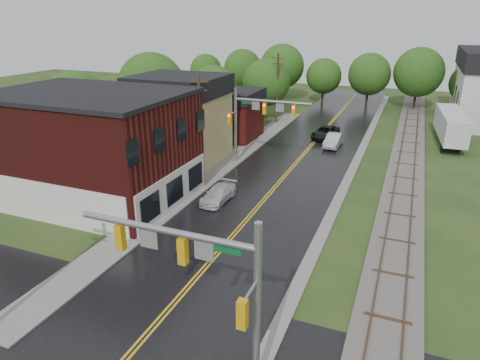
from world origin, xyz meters
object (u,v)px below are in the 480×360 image
Objects in this scene: tree_left_b at (152,88)px; pickup_white at (218,194)px; traffic_signal_near at (202,268)px; utility_pole_c at (277,87)px; utility_pole_b at (200,125)px; tree_left_e at (267,84)px; tree_left_c at (215,90)px; suv_dark at (325,133)px; sedan_silver at (334,140)px; semi_trailer at (451,125)px; traffic_signal_far at (257,114)px; tree_left_a at (77,109)px; brick_building at (92,146)px.

pickup_white is at bearing -44.07° from tree_left_b.
utility_pole_c is (-10.27, 42.00, -0.25)m from traffic_signal_near.
utility_pole_b is 23.99m from tree_left_e.
tree_left_c is at bearing 114.56° from traffic_signal_near.
suv_dark is at bearing -4.15° from tree_left_c.
tree_left_e is 15.58m from sedan_silver.
sedan_silver is (9.12, 13.83, -4.01)m from utility_pole_b.
tree_left_e is (-2.05, 1.90, 0.09)m from utility_pole_c.
utility_pole_c is 1.10× the size of tree_left_e.
tree_left_c reaches higher than semi_trailer.
tree_left_c is at bearing -175.56° from semi_trailer.
tree_left_c is at bearing 128.82° from traffic_signal_far.
tree_left_c is (6.00, 18.00, -0.60)m from tree_left_a.
tree_left_c is at bearing 63.44° from tree_left_b.
traffic_signal_near is at bearing -65.35° from pickup_white.
pickup_white is at bearing 16.32° from brick_building.
traffic_signal_near is at bearing -39.17° from brick_building.
tree_left_a is 39.53m from semi_trailer.
tree_left_a reaches higher than tree_left_e.
sedan_silver is at bearing -151.98° from semi_trailer.
brick_building reaches higher than tree_left_c.
tree_left_b is 2.39× the size of pickup_white.
tree_left_b is at bearing -166.87° from sedan_silver.
traffic_signal_near is 36.73m from tree_left_b.
semi_trailer is (31.87, 10.16, -3.62)m from tree_left_b.
sedan_silver is 1.06× the size of pickup_white.
pickup_white is at bearing -64.36° from tree_left_c.
tree_left_c reaches higher than pickup_white.
brick_building is 27.50m from suv_dark.
utility_pole_b is at bearing -90.00° from utility_pole_c.
sedan_silver is (22.16, 13.93, -4.40)m from tree_left_a.
utility_pole_b is at bearing 0.45° from tree_left_a.
utility_pole_c reaches higher than traffic_signal_far.
utility_pole_c is 25.67m from tree_left_a.
utility_pole_b is 13.05m from tree_left_a.
utility_pole_b is at bearing -85.10° from tree_left_e.
tree_left_a is (-16.38, -5.10, 0.14)m from traffic_signal_far.
brick_building is 3.52× the size of pickup_white.
tree_left_e is (3.64, 30.90, 0.66)m from brick_building.
traffic_signal_far is 11.39m from sedan_silver.
brick_building is 1.59× the size of utility_pole_b.
traffic_signal_near is 0.76× the size of tree_left_b.
sedan_silver is at bearing 74.71° from pickup_white.
traffic_signal_near is 37.18m from suv_dark.
traffic_signal_far is at bearing -104.23° from suv_dark.
utility_pole_c is 12.88m from sedan_silver.
utility_pole_b reaches higher than semi_trailer.
sedan_silver is (20.16, 3.93, -5.01)m from tree_left_b.
utility_pole_b is at bearing 50.93° from brick_building.
tree_left_e is at bearing 105.89° from traffic_signal_far.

